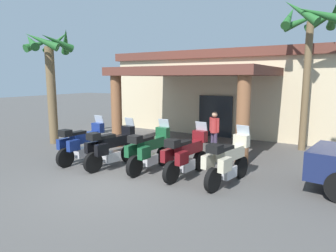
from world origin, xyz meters
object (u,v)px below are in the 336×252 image
(motel_building, at_px, (232,91))
(motorcycle_cream, at_px, (228,161))
(motorcycle_maroon, at_px, (186,155))
(pedestrian, at_px, (214,129))
(palm_tree_roadside, at_px, (50,63))
(palm_tree_near_portico, at_px, (310,34))
(motorcycle_green, at_px, (149,150))
(motorcycle_black, at_px, (111,147))
(motorcycle_blue, at_px, (82,143))

(motel_building, bearing_deg, motorcycle_cream, -71.09)
(motorcycle_maroon, distance_m, pedestrian, 3.30)
(pedestrian, height_order, palm_tree_roadside, palm_tree_roadside)
(pedestrian, bearing_deg, motorcycle_cream, 53.66)
(motel_building, height_order, pedestrian, motel_building)
(palm_tree_near_portico, bearing_deg, motorcycle_green, -125.57)
(pedestrian, bearing_deg, motel_building, -141.85)
(motorcycle_green, xyz_separation_m, palm_tree_near_portico, (4.00, 5.60, 4.00))
(motorcycle_green, distance_m, palm_tree_roadside, 6.95)
(motorcycle_green, height_order, palm_tree_near_portico, palm_tree_near_portico)
(motorcycle_black, bearing_deg, motel_building, 3.37)
(motorcycle_maroon, distance_m, motorcycle_cream, 1.31)
(motorcycle_maroon, distance_m, palm_tree_near_portico, 7.36)
(motorcycle_black, xyz_separation_m, pedestrian, (2.27, 3.62, 0.26))
(motorcycle_blue, bearing_deg, pedestrian, -41.07)
(motorcycle_cream, bearing_deg, pedestrian, 38.18)
(motorcycle_maroon, bearing_deg, palm_tree_roadside, 87.82)
(motel_building, xyz_separation_m, pedestrian, (1.16, -5.79, -1.31))
(motorcycle_cream, relative_size, pedestrian, 1.32)
(motorcycle_blue, bearing_deg, palm_tree_roadside, 67.66)
(motorcycle_black, bearing_deg, motorcycle_maroon, -72.34)
(motorcycle_maroon, relative_size, pedestrian, 1.33)
(motorcycle_black, distance_m, motorcycle_green, 1.35)
(motorcycle_black, height_order, motorcycle_maroon, same)
(motorcycle_blue, height_order, motorcycle_black, same)
(palm_tree_roadside, bearing_deg, motorcycle_cream, -8.84)
(motorcycle_blue, xyz_separation_m, motorcycle_maroon, (3.94, 0.37, 0.00))
(motorcycle_green, distance_m, palm_tree_near_portico, 7.96)
(motorcycle_cream, bearing_deg, motorcycle_maroon, 99.94)
(pedestrian, height_order, palm_tree_near_portico, palm_tree_near_portico)
(motorcycle_black, xyz_separation_m, motorcycle_maroon, (2.63, 0.35, 0.00))
(motorcycle_maroon, xyz_separation_m, pedestrian, (-0.36, 3.27, 0.26))
(motorcycle_maroon, height_order, palm_tree_near_portico, palm_tree_near_portico)
(motorcycle_black, relative_size, palm_tree_roadside, 0.42)
(motel_building, distance_m, pedestrian, 6.05)
(motorcycle_green, height_order, motorcycle_cream, same)
(palm_tree_near_portico, relative_size, palm_tree_roadside, 1.17)
(motorcycle_green, bearing_deg, motorcycle_cream, -86.41)
(palm_tree_near_portico, bearing_deg, pedestrian, -142.96)
(motel_building, bearing_deg, pedestrian, -77.06)
(motorcycle_green, height_order, pedestrian, pedestrian)
(palm_tree_roadside, bearing_deg, motel_building, 52.45)
(motel_building, bearing_deg, motorcycle_green, -87.09)
(motorcycle_maroon, bearing_deg, motorcycle_black, 105.49)
(motorcycle_black, relative_size, motorcycle_cream, 1.00)
(motorcycle_blue, bearing_deg, motel_building, -10.95)
(pedestrian, bearing_deg, motorcycle_black, -5.26)
(motorcycle_cream, distance_m, palm_tree_near_portico, 7.02)
(motorcycle_maroon, bearing_deg, motorcycle_cream, -83.48)
(pedestrian, relative_size, palm_tree_near_portico, 0.27)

